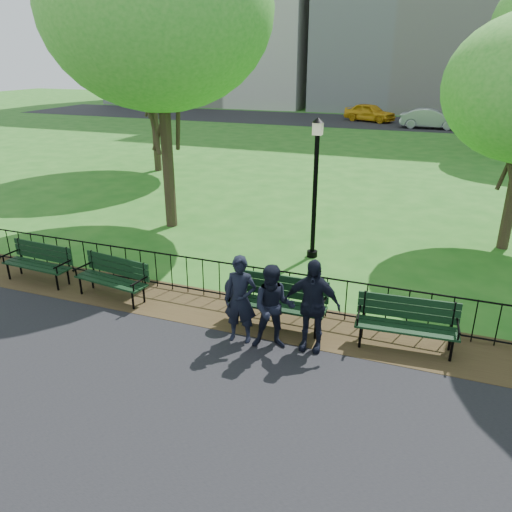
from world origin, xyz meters
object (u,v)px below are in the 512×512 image
at_px(park_bench_left_a, 113,274).
at_px(tree_near_w, 158,9).
at_px(taxi, 370,112).
at_px(sedan_silver, 431,119).
at_px(park_bench_right_a, 407,318).
at_px(tree_mid_w, 147,19).
at_px(person_mid, 274,308).
at_px(park_bench_main, 259,293).
at_px(park_bench_left_b, 39,259).
at_px(lamppost, 315,184).
at_px(person_left, 240,300).
at_px(person_right, 312,305).

bearing_deg(park_bench_left_a, tree_near_w, 113.04).
relative_size(taxi, sedan_silver, 0.97).
bearing_deg(sedan_silver, park_bench_right_a, -177.79).
distance_m(park_bench_left_a, tree_mid_w, 14.52).
bearing_deg(person_mid, tree_mid_w, 110.97).
bearing_deg(park_bench_main, sedan_silver, 86.00).
bearing_deg(park_bench_left_a, park_bench_left_b, -175.23).
relative_size(park_bench_main, taxi, 0.49).
bearing_deg(taxi, lamppost, -153.53).
distance_m(tree_mid_w, taxi, 23.72).
xyz_separation_m(park_bench_main, person_left, (-0.10, -0.71, 0.17)).
bearing_deg(park_bench_right_a, park_bench_left_b, 176.25).
xyz_separation_m(park_bench_main, person_right, (1.20, -0.52, 0.21)).
bearing_deg(park_bench_right_a, park_bench_main, 178.82).
distance_m(park_bench_main, park_bench_left_b, 5.59).
relative_size(park_bench_left_a, sedan_silver, 0.42).
bearing_deg(tree_mid_w, park_bench_right_a, -43.66).
relative_size(tree_mid_w, person_left, 5.48).
xyz_separation_m(park_bench_left_a, person_right, (4.62, -0.51, 0.32)).
bearing_deg(taxi, tree_near_w, -162.87).
distance_m(tree_mid_w, person_mid, 16.99).
xyz_separation_m(tree_mid_w, taxi, (6.41, 22.11, -5.73)).
bearing_deg(person_right, park_bench_main, 153.06).
bearing_deg(person_left, park_bench_main, 75.39).
distance_m(park_bench_main, park_bench_left_a, 3.42).
distance_m(park_bench_left_a, park_bench_left_b, 2.17).
relative_size(park_bench_left_a, park_bench_right_a, 0.98).
bearing_deg(park_bench_main, park_bench_right_a, 2.21).
bearing_deg(park_bench_left_b, park_bench_right_a, 3.41).
bearing_deg(park_bench_left_b, tree_mid_w, 111.15).
height_order(lamppost, taxi, lamppost).
bearing_deg(person_right, lamppost, 100.82).
bearing_deg(park_bench_main, person_right, -24.32).
relative_size(park_bench_main, sedan_silver, 0.47).
height_order(tree_near_w, person_right, tree_near_w).
xyz_separation_m(park_bench_left_a, sedan_silver, (5.21, 31.28, 0.15)).
xyz_separation_m(tree_near_w, person_right, (5.96, -5.40, -5.30)).
xyz_separation_m(park_bench_left_a, tree_near_w, (-1.35, 4.90, 5.62)).
relative_size(park_bench_left_b, taxi, 0.43).
bearing_deg(taxi, person_right, -152.46).
distance_m(park_bench_left_a, tree_near_w, 7.58).
height_order(park_bench_main, taxi, taxi).
relative_size(tree_near_w, person_mid, 5.50).
bearing_deg(sedan_silver, person_mid, 178.09).
bearing_deg(person_mid, person_left, 161.17).
relative_size(park_bench_left_b, sedan_silver, 0.41).
bearing_deg(sedan_silver, park_bench_main, 177.03).
xyz_separation_m(person_left, taxi, (-2.91, 34.65, -0.14)).
height_order(park_bench_left_a, tree_near_w, tree_near_w).
relative_size(lamppost, person_left, 2.15).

